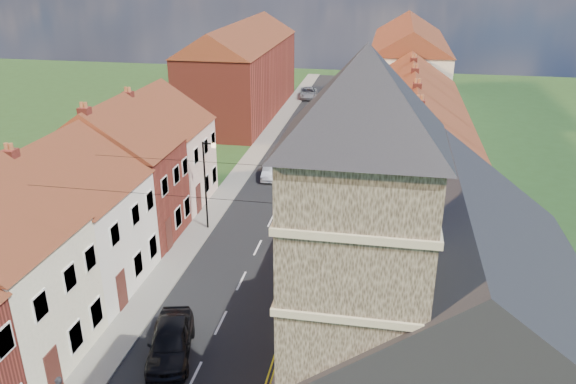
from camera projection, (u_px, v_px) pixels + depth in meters
The scene contains 20 objects.
road at pixel (291, 179), 46.12m from camera, with size 7.00×90.00×0.02m, color black.
pavement_left at pixel (239, 175), 46.84m from camera, with size 1.80×90.00×0.12m, color gray.
pavement_right at pixel (345, 182), 45.37m from camera, with size 1.80×90.00×0.12m, color gray.
church at pixel (432, 325), 18.08m from camera, with size 11.25×14.25×15.20m.
cottage_r_tudor at pixel (417, 234), 27.15m from camera, with size 8.30×5.20×9.00m.
cottage_r_white_near at pixel (415, 192), 32.05m from camera, with size 8.30×6.00×9.00m.
cottage_r_cream_mid at pixel (413, 161), 36.95m from camera, with size 8.30×5.20×9.00m.
cottage_r_pink at pixel (411, 137), 41.85m from camera, with size 8.30×6.00×9.00m.
cottage_r_white_far at pixel (410, 118), 46.75m from camera, with size 8.30×5.20×9.00m.
cottage_r_cream_far at pixel (409, 103), 51.66m from camera, with size 8.30×6.00×9.00m.
cottage_l_white at pixel (58, 213), 29.61m from camera, with size 8.30×6.90×8.80m.
cottage_l_brick_mid at pixel (112, 171), 35.09m from camera, with size 8.30×5.70×9.10m.
cottage_l_pink at pixel (149, 145), 40.41m from camera, with size 8.30×6.30×8.80m.
block_right_far at pixel (408, 66), 65.23m from camera, with size 8.30×24.20×10.50m.
block_left_far at pixel (242, 68), 63.80m from camera, with size 8.30×24.20×10.50m.
lamppost at pixel (206, 180), 36.32m from camera, with size 0.88×0.15×6.00m.
car_near at pixel (171, 341), 25.41m from camera, with size 1.86×4.63×1.58m, color black.
car_mid at pixel (272, 170), 46.37m from camera, with size 1.30×3.72×1.23m, color #ACAEB4.
car_distant at pixel (308, 93), 72.86m from camera, with size 2.16×4.69×1.30m, color #9A9DA1.
pedestrian_right at pixel (321, 291), 28.83m from camera, with size 0.83×0.65×1.71m, color black.
Camera 1 is at (7.52, -12.31, 16.79)m, focal length 35.00 mm.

